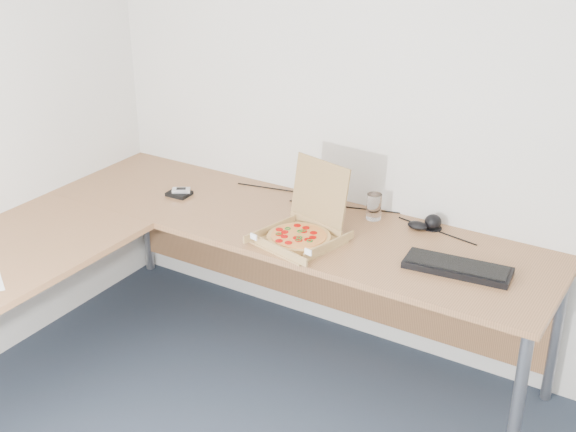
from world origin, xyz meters
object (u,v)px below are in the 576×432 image
Objects in this scene: pizza_box at (301,233)px; keyboard at (458,268)px; desk at (181,246)px; wallet at (179,194)px; drinking_glass at (374,207)px.

pizza_box reaches higher than keyboard.
pizza_box is (0.46, 0.28, 0.07)m from desk.
keyboard is 3.94× the size of wallet.
drinking_glass is (0.63, 0.66, 0.09)m from desk.
wallet is (-0.79, 0.12, -0.03)m from pizza_box.
pizza_box reaches higher than wallet.
pizza_box is 0.70m from keyboard.
pizza_box is 2.95× the size of drinking_glass.
pizza_box is 0.42m from drinking_glass.
desk is at bearing -52.84° from wallet.
keyboard is 1.48m from wallet.
wallet is at bearing -164.73° from drinking_glass.
drinking_glass reaches higher than keyboard.
drinking_glass reaches higher than wallet.
drinking_glass is at bearing 79.39° from pizza_box.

